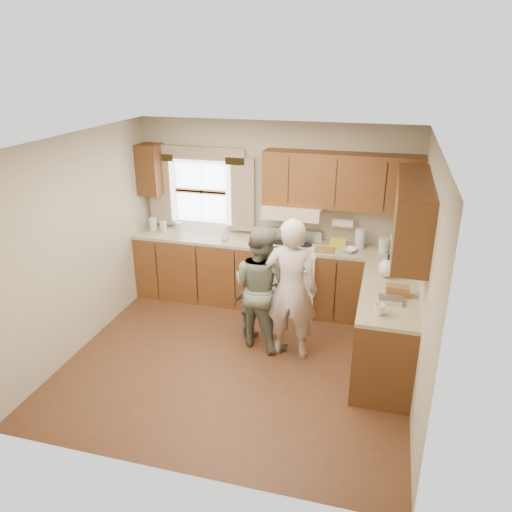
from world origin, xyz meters
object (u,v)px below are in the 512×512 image
(stove, at_px, (290,277))
(child, at_px, (250,308))
(woman_right, at_px, (260,287))
(woman_left, at_px, (291,290))

(stove, relative_size, child, 1.34)
(child, bearing_deg, woman_right, 159.91)
(woman_left, relative_size, child, 2.11)
(stove, relative_size, woman_right, 0.71)
(stove, distance_m, child, 0.96)
(woman_left, distance_m, woman_right, 0.43)
(woman_left, xyz_separation_m, woman_right, (-0.39, 0.15, -0.08))
(woman_right, height_order, child, woman_right)
(woman_left, bearing_deg, child, -26.31)
(stove, bearing_deg, woman_right, -98.63)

